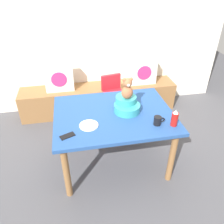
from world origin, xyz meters
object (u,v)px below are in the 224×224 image
object	(u,v)px
ketchup_bottle	(175,118)
cell_phone	(67,136)
coffee_mug	(158,121)
infant_seat_teal	(127,105)
teddy_bear	(127,89)
pillow_floral_right	(143,71)
book_stack	(109,83)
pillow_floral_left	(59,78)
dining_table	(114,120)
highchair	(114,94)
dinner_plate_near	(89,125)

from	to	relation	value
ketchup_bottle	cell_phone	distance (m)	1.11
coffee_mug	ketchup_bottle	bearing A→B (deg)	-15.73
infant_seat_teal	teddy_bear	size ratio (longest dim) A/B	1.32
pillow_floral_right	book_stack	world-z (taller)	pillow_floral_right
pillow_floral_left	cell_phone	bearing A→B (deg)	-86.45
infant_seat_teal	pillow_floral_left	bearing A→B (deg)	122.77
ketchup_bottle	cell_phone	world-z (taller)	ketchup_bottle
coffee_mug	book_stack	bearing A→B (deg)	98.40
book_stack	teddy_bear	size ratio (longest dim) A/B	0.80
cell_phone	infant_seat_teal	bearing A→B (deg)	-85.74
dining_table	cell_phone	world-z (taller)	cell_phone
pillow_floral_left	ketchup_bottle	size ratio (longest dim) A/B	2.38
ketchup_bottle	dining_table	bearing A→B (deg)	148.73
cell_phone	teddy_bear	bearing A→B (deg)	-85.78
pillow_floral_left	pillow_floral_right	bearing A→B (deg)	0.00
pillow_floral_right	highchair	bearing A→B (deg)	-144.30
dinner_plate_near	pillow_floral_right	bearing A→B (deg)	53.78
pillow_floral_left	pillow_floral_right	world-z (taller)	same
teddy_bear	ketchup_bottle	size ratio (longest dim) A/B	1.35
book_stack	dinner_plate_near	distance (m)	1.56
book_stack	teddy_bear	xyz separation A→B (m)	(-0.02, -1.24, 0.52)
highchair	teddy_bear	bearing A→B (deg)	-90.94
ketchup_bottle	teddy_bear	bearing A→B (deg)	137.95
pillow_floral_right	book_stack	bearing A→B (deg)	177.90
infant_seat_teal	coffee_mug	world-z (taller)	infant_seat_teal
coffee_mug	highchair	bearing A→B (deg)	101.98
infant_seat_teal	ketchup_bottle	xyz separation A→B (m)	(0.42, -0.38, 0.02)
teddy_bear	coffee_mug	distance (m)	0.47
pillow_floral_right	dinner_plate_near	world-z (taller)	pillow_floral_right
ketchup_bottle	coffee_mug	world-z (taller)	ketchup_bottle
pillow_floral_right	highchair	world-z (taller)	pillow_floral_right
ketchup_bottle	dinner_plate_near	world-z (taller)	ketchup_bottle
dining_table	highchair	world-z (taller)	highchair
pillow_floral_right	highchair	xyz separation A→B (m)	(-0.58, -0.42, -0.16)
highchair	ketchup_bottle	distance (m)	1.28
pillow_floral_left	book_stack	world-z (taller)	pillow_floral_left
book_stack	dining_table	xyz separation A→B (m)	(-0.18, -1.27, 0.15)
pillow_floral_left	pillow_floral_right	distance (m)	1.38
pillow_floral_right	ketchup_bottle	distance (m)	1.61
book_stack	cell_phone	xyz separation A→B (m)	(-0.71, -1.59, 0.25)
infant_seat_teal	teddy_bear	bearing A→B (deg)	-90.00
dining_table	cell_phone	size ratio (longest dim) A/B	9.34
infant_seat_teal	dining_table	bearing A→B (deg)	-170.03
pillow_floral_left	dinner_plate_near	xyz separation A→B (m)	(0.32, -1.44, 0.07)
cell_phone	coffee_mug	bearing A→B (deg)	-111.53
coffee_mug	dinner_plate_near	xyz separation A→B (m)	(-0.71, 0.11, -0.04)
pillow_floral_left	coffee_mug	bearing A→B (deg)	-56.17
pillow_floral_left	pillow_floral_right	size ratio (longest dim) A/B	1.00
pillow_floral_right	book_stack	size ratio (longest dim) A/B	2.20
book_stack	highchair	distance (m)	0.44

